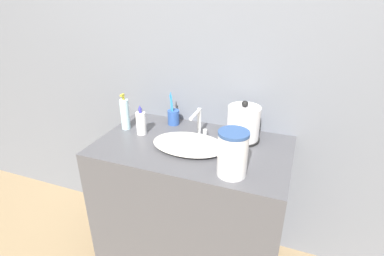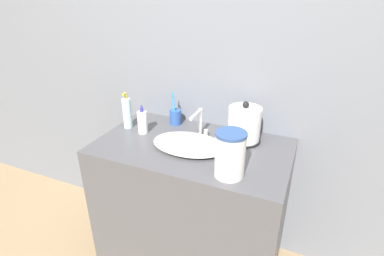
{
  "view_description": "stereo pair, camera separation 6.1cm",
  "coord_description": "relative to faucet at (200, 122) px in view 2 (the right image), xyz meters",
  "views": [
    {
      "loc": [
        0.5,
        -1.01,
        1.6
      ],
      "look_at": [
        -0.0,
        0.3,
        0.93
      ],
      "focal_mm": 28.0,
      "sensor_mm": 36.0,
      "label": 1
    },
    {
      "loc": [
        0.55,
        -0.99,
        1.6
      ],
      "look_at": [
        -0.0,
        0.3,
        0.93
      ],
      "focal_mm": 28.0,
      "sensor_mm": 36.0,
      "label": 2
    }
  ],
  "objects": [
    {
      "name": "wall_back",
      "position": [
        0.0,
        0.22,
        0.38
      ],
      "size": [
        6.0,
        0.04,
        2.6
      ],
      "color": "slate",
      "rests_on": "ground_plane"
    },
    {
      "name": "electric_kettle",
      "position": [
        0.24,
        0.05,
        -0.0
      ],
      "size": [
        0.19,
        0.19,
        0.23
      ],
      "color": "black",
      "rests_on": "vanity_counter"
    },
    {
      "name": "water_pitcher",
      "position": [
        0.26,
        -0.3,
        0.01
      ],
      "size": [
        0.14,
        0.14,
        0.21
      ],
      "color": "silver",
      "rests_on": "vanity_counter"
    },
    {
      "name": "faucet",
      "position": [
        0.0,
        0.0,
        0.0
      ],
      "size": [
        0.06,
        0.15,
        0.16
      ],
      "color": "silver",
      "rests_on": "vanity_counter"
    },
    {
      "name": "sink_basin",
      "position": [
        -0.01,
        -0.14,
        -0.07
      ],
      "size": [
        0.39,
        0.27,
        0.04
      ],
      "color": "silver",
      "rests_on": "vanity_counter"
    },
    {
      "name": "shampoo_bottle",
      "position": [
        -0.32,
        -0.08,
        -0.02
      ],
      "size": [
        0.06,
        0.06,
        0.17
      ],
      "color": "white",
      "rests_on": "vanity_counter"
    },
    {
      "name": "toothbrush_cup",
      "position": [
        -0.2,
        0.11,
        -0.04
      ],
      "size": [
        0.07,
        0.07,
        0.2
      ],
      "color": "#2D519E",
      "rests_on": "vanity_counter"
    },
    {
      "name": "vanity_counter",
      "position": [
        0.0,
        -0.11,
        -0.51
      ],
      "size": [
        1.03,
        0.6,
        0.83
      ],
      "color": "#4C4C51",
      "rests_on": "ground_plane"
    },
    {
      "name": "lotion_bottle",
      "position": [
        -0.44,
        -0.05,
        -0.0
      ],
      "size": [
        0.05,
        0.05,
        0.22
      ],
      "color": "silver",
      "rests_on": "vanity_counter"
    }
  ]
}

